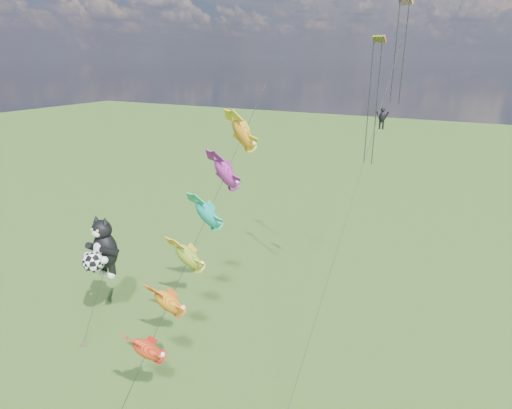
% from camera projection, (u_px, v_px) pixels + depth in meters
% --- Properties ---
extents(ground, '(300.00, 300.00, 0.00)m').
position_uv_depth(ground, '(63.00, 374.00, 30.22)').
color(ground, '#214511').
extents(cat_kite_rig, '(2.33, 4.09, 9.86)m').
position_uv_depth(cat_kite_rig, '(102.00, 249.00, 32.79)').
color(cat_kite_rig, brown).
rests_on(cat_kite_rig, ground).
extents(fish_windsock_rig, '(2.88, 15.79, 19.64)m').
position_uv_depth(fish_windsock_rig, '(198.00, 236.00, 25.59)').
color(fish_windsock_rig, brown).
rests_on(fish_windsock_rig, ground).
extents(parafoil_rig, '(2.36, 17.49, 25.37)m').
position_uv_depth(parafoil_rig, '(382.00, 102.00, 31.93)').
color(parafoil_rig, brown).
rests_on(parafoil_rig, ground).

